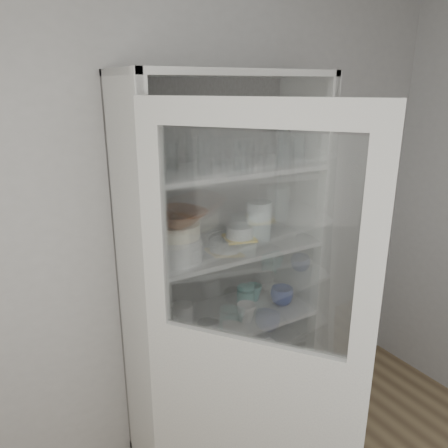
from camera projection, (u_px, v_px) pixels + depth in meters
wall_back at (169, 231)px, 2.29m from camera, size 3.60×0.02×2.60m
pantry_cabinet at (218, 296)px, 2.36m from camera, size 1.00×0.45×2.10m
cupboard_door at (250, 389)px, 1.75m from camera, size 0.58×0.74×2.00m
tumbler_0 at (157, 164)px, 1.74m from camera, size 0.10×0.10×0.15m
tumbler_1 at (205, 159)px, 1.89m from camera, size 0.08×0.08×0.14m
tumbler_2 at (240, 156)px, 1.94m from camera, size 0.08×0.08×0.14m
tumbler_3 at (246, 155)px, 1.95m from camera, size 0.10×0.10×0.15m
tumbler_4 at (284, 151)px, 2.05m from camera, size 0.10×0.10×0.15m
tumbler_5 at (299, 151)px, 2.14m from camera, size 0.08×0.08×0.13m
tumbler_6 at (284, 150)px, 2.12m from camera, size 0.09×0.09×0.14m
tumbler_7 at (150, 156)px, 1.90m from camera, size 0.10×0.10×0.16m
tumbler_8 at (171, 158)px, 1.94m from camera, size 0.08×0.08×0.13m
tumbler_9 at (213, 153)px, 2.04m from camera, size 0.08×0.08×0.14m
goblet_0 at (139, 150)px, 1.98m from camera, size 0.08×0.08×0.18m
goblet_1 at (205, 145)px, 2.12m from camera, size 0.08×0.08×0.19m
goblet_2 at (225, 148)px, 2.15m from camera, size 0.07×0.07×0.15m
goblet_3 at (283, 140)px, 2.33m from camera, size 0.08×0.08×0.18m
plate_stack_front at (178, 249)px, 2.00m from camera, size 0.22×0.22×0.11m
plate_stack_back at (164, 240)px, 2.15m from camera, size 0.21×0.21×0.08m
cream_bowl at (177, 230)px, 1.98m from camera, size 0.24×0.24×0.06m
terracotta_bowl at (177, 217)px, 1.96m from camera, size 0.33×0.33×0.06m
glass_platter at (240, 241)px, 2.24m from camera, size 0.36×0.36×0.02m
yellow_trivet at (240, 238)px, 2.24m from camera, size 0.19×0.19×0.01m
white_ramekin at (240, 231)px, 2.23m from camera, size 0.18×0.18×0.06m
grey_bowl_stack at (259, 220)px, 2.27m from camera, size 0.13×0.13×0.20m
mug_blue at (282, 296)px, 2.43m from camera, size 0.15×0.15×0.10m
mug_teal at (253, 292)px, 2.48m from camera, size 0.11×0.11×0.09m
mug_white at (246, 313)px, 2.26m from camera, size 0.13×0.13×0.10m
teal_jar at (246, 297)px, 2.40m from camera, size 0.10×0.10×0.12m
measuring_cups at (207, 325)px, 2.20m from camera, size 0.09×0.09×0.04m
white_canister at (183, 316)px, 2.20m from camera, size 0.12×0.12×0.12m
cream_dish at (199, 387)px, 2.33m from camera, size 0.29×0.29×0.07m
tin_box at (269, 360)px, 2.56m from camera, size 0.18×0.12×0.05m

